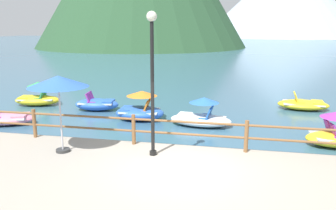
{
  "coord_description": "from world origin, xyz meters",
  "views": [
    {
      "loc": [
        1.42,
        -8.23,
        3.96
      ],
      "look_at": [
        -1.34,
        5.0,
        0.9
      ],
      "focal_mm": 36.88,
      "sensor_mm": 36.0,
      "label": 1
    }
  ],
  "objects_px": {
    "pedal_boat_5": "(201,117)",
    "pedal_boat_6": "(5,119)",
    "pedal_boat_2": "(97,104)",
    "pedal_boat_0": "(140,110)",
    "pedal_boat_4": "(303,104)",
    "lamp_post": "(152,71)",
    "beach_umbrella": "(58,82)",
    "pedal_boat_3": "(37,98)"
  },
  "relations": [
    {
      "from": "pedal_boat_5",
      "to": "pedal_boat_6",
      "type": "height_order",
      "value": "pedal_boat_5"
    },
    {
      "from": "pedal_boat_2",
      "to": "pedal_boat_6",
      "type": "xyz_separation_m",
      "value": [
        -2.77,
        -3.14,
        -0.06
      ]
    },
    {
      "from": "pedal_boat_0",
      "to": "pedal_boat_4",
      "type": "height_order",
      "value": "pedal_boat_0"
    },
    {
      "from": "lamp_post",
      "to": "pedal_boat_2",
      "type": "distance_m",
      "value": 8.08
    },
    {
      "from": "beach_umbrella",
      "to": "pedal_boat_6",
      "type": "xyz_separation_m",
      "value": [
        -4.52,
        3.45,
        -2.21
      ]
    },
    {
      "from": "lamp_post",
      "to": "pedal_boat_5",
      "type": "distance_m",
      "value": 5.3
    },
    {
      "from": "lamp_post",
      "to": "pedal_boat_4",
      "type": "relative_size",
      "value": 1.6
    },
    {
      "from": "pedal_boat_2",
      "to": "pedal_boat_0",
      "type": "bearing_deg",
      "value": -26.71
    },
    {
      "from": "beach_umbrella",
      "to": "pedal_boat_4",
      "type": "xyz_separation_m",
      "value": [
        8.11,
        8.81,
        -2.2
      ]
    },
    {
      "from": "lamp_post",
      "to": "pedal_boat_3",
      "type": "distance_m",
      "value": 10.63
    },
    {
      "from": "pedal_boat_0",
      "to": "pedal_boat_4",
      "type": "xyz_separation_m",
      "value": [
        7.32,
        3.5,
        -0.21
      ]
    },
    {
      "from": "pedal_boat_3",
      "to": "pedal_boat_5",
      "type": "relative_size",
      "value": 0.94
    },
    {
      "from": "beach_umbrella",
      "to": "pedal_boat_0",
      "type": "height_order",
      "value": "beach_umbrella"
    },
    {
      "from": "pedal_boat_4",
      "to": "pedal_boat_5",
      "type": "height_order",
      "value": "pedal_boat_5"
    },
    {
      "from": "pedal_boat_4",
      "to": "pedal_boat_0",
      "type": "bearing_deg",
      "value": -154.42
    },
    {
      "from": "pedal_boat_5",
      "to": "pedal_boat_4",
      "type": "bearing_deg",
      "value": 40.1
    },
    {
      "from": "pedal_boat_2",
      "to": "pedal_boat_3",
      "type": "xyz_separation_m",
      "value": [
        -3.47,
        0.42,
        0.1
      ]
    },
    {
      "from": "lamp_post",
      "to": "pedal_boat_2",
      "type": "relative_size",
      "value": 1.77
    },
    {
      "from": "pedal_boat_3",
      "to": "pedal_boat_4",
      "type": "xyz_separation_m",
      "value": [
        13.34,
        1.8,
        -0.15
      ]
    },
    {
      "from": "beach_umbrella",
      "to": "pedal_boat_3",
      "type": "xyz_separation_m",
      "value": [
        -5.23,
        7.01,
        -2.05
      ]
    },
    {
      "from": "pedal_boat_3",
      "to": "beach_umbrella",
      "type": "bearing_deg",
      "value": -53.28
    },
    {
      "from": "lamp_post",
      "to": "pedal_boat_4",
      "type": "bearing_deg",
      "value": 57.37
    },
    {
      "from": "pedal_boat_3",
      "to": "pedal_boat_2",
      "type": "bearing_deg",
      "value": -6.92
    },
    {
      "from": "pedal_boat_0",
      "to": "pedal_boat_2",
      "type": "bearing_deg",
      "value": 153.29
    },
    {
      "from": "pedal_boat_5",
      "to": "pedal_boat_6",
      "type": "xyz_separation_m",
      "value": [
        -8.01,
        -1.48,
        -0.14
      ]
    },
    {
      "from": "pedal_boat_2",
      "to": "pedal_boat_4",
      "type": "height_order",
      "value": "pedal_boat_2"
    },
    {
      "from": "pedal_boat_0",
      "to": "lamp_post",
      "type": "bearing_deg",
      "value": -69.68
    },
    {
      "from": "pedal_boat_0",
      "to": "pedal_boat_5",
      "type": "xyz_separation_m",
      "value": [
        2.7,
        -0.38,
        -0.08
      ]
    },
    {
      "from": "pedal_boat_3",
      "to": "pedal_boat_5",
      "type": "distance_m",
      "value": 8.97
    },
    {
      "from": "pedal_boat_4",
      "to": "pedal_boat_6",
      "type": "relative_size",
      "value": 0.93
    },
    {
      "from": "pedal_boat_3",
      "to": "pedal_boat_6",
      "type": "height_order",
      "value": "pedal_boat_3"
    },
    {
      "from": "beach_umbrella",
      "to": "pedal_boat_4",
      "type": "bearing_deg",
      "value": 47.39
    },
    {
      "from": "lamp_post",
      "to": "pedal_boat_3",
      "type": "height_order",
      "value": "lamp_post"
    },
    {
      "from": "lamp_post",
      "to": "pedal_boat_3",
      "type": "xyz_separation_m",
      "value": [
        -7.88,
        6.72,
        -2.4
      ]
    },
    {
      "from": "pedal_boat_2",
      "to": "pedal_boat_4",
      "type": "distance_m",
      "value": 10.11
    },
    {
      "from": "beach_umbrella",
      "to": "pedal_boat_5",
      "type": "bearing_deg",
      "value": 54.68
    },
    {
      "from": "pedal_boat_5",
      "to": "pedal_boat_3",
      "type": "bearing_deg",
      "value": 166.56
    },
    {
      "from": "pedal_boat_0",
      "to": "pedal_boat_3",
      "type": "relative_size",
      "value": 0.9
    },
    {
      "from": "pedal_boat_5",
      "to": "pedal_boat_6",
      "type": "distance_m",
      "value": 8.15
    },
    {
      "from": "pedal_boat_0",
      "to": "pedal_boat_5",
      "type": "height_order",
      "value": "pedal_boat_0"
    },
    {
      "from": "pedal_boat_6",
      "to": "lamp_post",
      "type": "bearing_deg",
      "value": -23.81
    },
    {
      "from": "pedal_boat_2",
      "to": "pedal_boat_3",
      "type": "bearing_deg",
      "value": 173.08
    }
  ]
}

